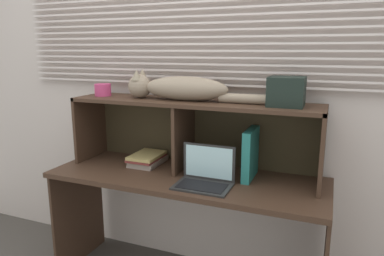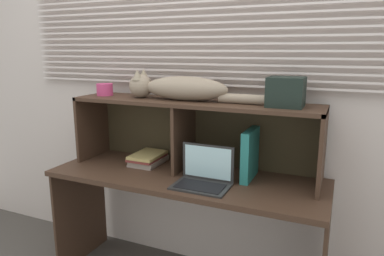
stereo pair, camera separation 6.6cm
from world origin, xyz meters
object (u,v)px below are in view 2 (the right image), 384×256
book_stack (148,158)px  storage_box (286,92)px  cat (179,88)px  laptop (204,177)px  binder_upright (250,154)px  small_basket (105,90)px

book_stack → storage_box: size_ratio=1.37×
cat → laptop: cat is taller
laptop → book_stack: bearing=156.8°
laptop → storage_box: 0.63m
binder_upright → book_stack: size_ratio=1.13×
book_stack → small_basket: size_ratio=2.43×
cat → laptop: bearing=-39.5°
laptop → binder_upright: (0.20, 0.20, 0.10)m
binder_upright → laptop: bearing=-135.2°
small_basket → laptop: bearing=-14.4°
binder_upright → small_basket: size_ratio=2.73×
binder_upright → storage_box: storage_box is taller
small_basket → binder_upright: bearing=0.0°
cat → storage_box: (0.62, 0.00, 0.01)m
cat → small_basket: size_ratio=8.74×
storage_box → book_stack: bearing=-179.9°
cat → storage_box: 0.62m
storage_box → laptop: bearing=-152.3°
laptop → book_stack: size_ratio=1.18×
laptop → book_stack: (-0.47, 0.20, -0.01)m
book_stack → storage_box: (0.85, 0.00, 0.47)m
laptop → storage_box: storage_box is taller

